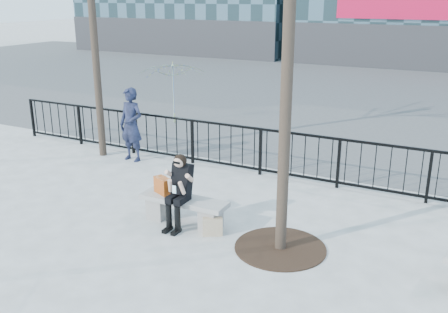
% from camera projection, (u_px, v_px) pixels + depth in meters
% --- Properties ---
extents(ground, '(120.00, 120.00, 0.00)m').
position_uv_depth(ground, '(184.00, 223.00, 9.07)').
color(ground, gray).
rests_on(ground, ground).
extents(street_surface, '(60.00, 23.00, 0.01)m').
position_uv_depth(street_surface, '(365.00, 90.00, 21.75)').
color(street_surface, '#474747').
rests_on(street_surface, ground).
extents(railing, '(14.00, 0.06, 1.10)m').
position_uv_depth(railing, '(252.00, 150.00, 11.43)').
color(railing, black).
rests_on(railing, ground).
extents(tree_grate, '(1.50, 1.50, 0.02)m').
position_uv_depth(tree_grate, '(280.00, 248.00, 8.15)').
color(tree_grate, black).
rests_on(tree_grate, ground).
extents(bench_main, '(1.65, 0.46, 0.49)m').
position_uv_depth(bench_main, '(184.00, 208.00, 8.98)').
color(bench_main, gray).
rests_on(bench_main, ground).
extents(seated_woman, '(0.50, 0.64, 1.34)m').
position_uv_depth(seated_woman, '(179.00, 192.00, 8.73)').
color(seated_woman, black).
rests_on(seated_woman, ground).
extents(handbag, '(0.41, 0.31, 0.30)m').
position_uv_depth(handbag, '(163.00, 186.00, 9.08)').
color(handbag, '#A84614').
rests_on(handbag, bench_main).
extents(shopping_bag, '(0.36, 0.28, 0.32)m').
position_uv_depth(shopping_bag, '(213.00, 227.00, 8.56)').
color(shopping_bag, beige).
rests_on(shopping_bag, ground).
extents(standing_man, '(0.69, 0.48, 1.82)m').
position_uv_depth(standing_man, '(131.00, 125.00, 12.24)').
color(standing_man, black).
rests_on(standing_man, ground).
extents(vendor_umbrella, '(2.37, 2.41, 1.97)m').
position_uv_depth(vendor_umbrella, '(172.00, 93.00, 15.79)').
color(vendor_umbrella, '#C8D830').
rests_on(vendor_umbrella, ground).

